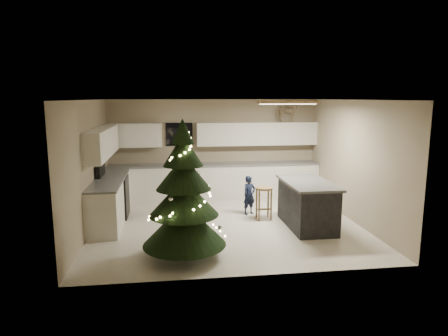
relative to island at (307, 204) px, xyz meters
The scene contains 8 objects.
ground_plane 1.74m from the island, 168.04° to the left, with size 5.50×5.50×0.00m, color beige.
room_shell 2.08m from the island, 167.82° to the left, with size 5.52×5.02×2.61m.
cabinetry 3.25m from the island, 141.94° to the left, with size 5.50×3.20×2.00m.
island is the anchor object (origin of this frame).
bar_stool 0.99m from the island, 141.06° to the left, with size 0.37×0.37×0.72m.
christmas_tree 2.90m from the island, 154.00° to the right, with size 1.45×1.40×2.32m.
toddler 1.44m from the island, 134.37° to the left, with size 0.33×0.21×0.89m, color black.
rocking_horse 3.23m from the island, 83.33° to the left, with size 0.61×0.35×0.51m.
Camera 1 is at (-1.13, -8.02, 2.64)m, focal length 32.00 mm.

